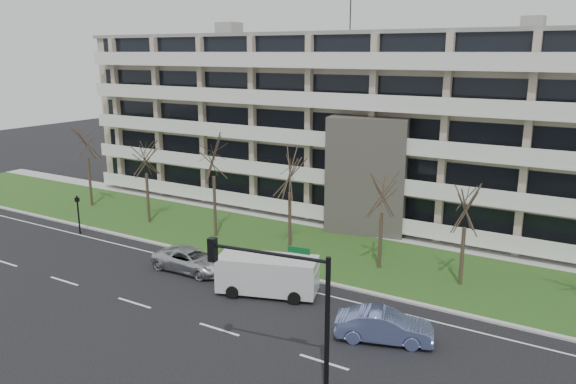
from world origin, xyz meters
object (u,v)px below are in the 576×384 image
Objects in this scene: white_van at (269,272)px; pedestrian_signal at (78,210)px; traffic_signal at (285,298)px; silver_pickup at (192,260)px; blue_sedan at (384,326)px.

pedestrian_signal is (-18.56, 1.73, 0.61)m from white_van.
traffic_signal is 2.07× the size of pedestrian_signal.
pedestrian_signal is at bearing 83.11° from silver_pickup.
blue_sedan is at bearing 62.66° from traffic_signal.
pedestrian_signal is at bearing 150.62° from traffic_signal.
silver_pickup is at bearing 63.22° from blue_sedan.
white_van is 2.01× the size of pedestrian_signal.
pedestrian_signal is (-24.32, 9.34, -2.15)m from traffic_signal.
pedestrian_signal reaches higher than silver_pickup.
silver_pickup is 14.14m from blue_sedan.
blue_sedan is 7.07m from traffic_signal.
white_van is 18.65m from pedestrian_signal.
silver_pickup is 12.49m from pedestrian_signal.
traffic_signal is at bearing -71.34° from white_van.
traffic_signal is (-2.03, -5.90, 3.33)m from blue_sedan.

